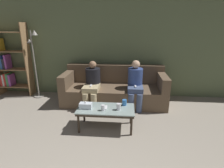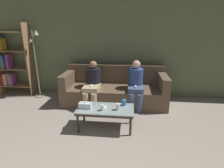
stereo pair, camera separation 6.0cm
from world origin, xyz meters
TOP-DOWN VIEW (x-y plane):
  - wall_back at (0.00, 4.11)m, footprint 12.00×0.06m
  - couch at (0.00, 3.58)m, footprint 2.44×0.93m
  - coffee_table at (-0.06, 2.38)m, footprint 1.02×0.50m
  - cup_near_left at (0.17, 2.34)m, footprint 0.07×0.07m
  - cup_near_right at (0.27, 2.54)m, footprint 0.08×0.08m
  - cup_far_center at (-0.10, 2.29)m, footprint 0.07×0.07m
  - tissue_box at (-0.42, 2.35)m, footprint 0.22×0.12m
  - game_remote at (-0.06, 2.38)m, footprint 0.04×0.15m
  - bookshelf at (-2.85, 3.88)m, footprint 0.91×0.32m
  - standing_lamp at (-2.02, 3.74)m, footprint 0.31×0.26m
  - seated_person_left_end at (-0.49, 3.35)m, footprint 0.34×0.70m
  - seated_person_mid_left at (0.49, 3.37)m, footprint 0.34×0.64m

SIDE VIEW (x-z plane):
  - couch at x=0.00m, z-range -0.12..0.76m
  - coffee_table at x=-0.06m, z-range 0.16..0.55m
  - game_remote at x=-0.06m, z-range 0.40..0.42m
  - cup_far_center at x=-0.10m, z-range 0.40..0.50m
  - tissue_box at x=-0.42m, z-range 0.38..0.52m
  - cup_near_right at x=0.27m, z-range 0.40..0.51m
  - cup_near_left at x=0.17m, z-range 0.40..0.52m
  - seated_person_left_end at x=-0.49m, z-range 0.04..1.08m
  - seated_person_mid_left at x=0.49m, z-range 0.04..1.11m
  - bookshelf at x=-2.85m, z-range -0.08..1.81m
  - standing_lamp at x=-2.02m, z-range 0.20..1.91m
  - wall_back at x=0.00m, z-range 0.00..2.60m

